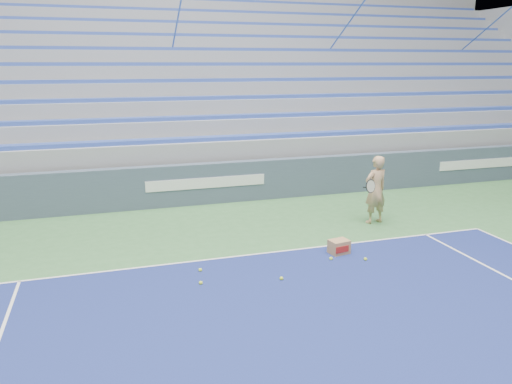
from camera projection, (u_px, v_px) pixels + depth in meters
sponsor_barrier at (206, 183)px, 13.39m from camera, size 30.00×0.32×1.10m
bleachers at (173, 101)px, 18.22m from camera, size 31.00×9.15×7.30m
tennis_player at (376, 190)px, 11.66m from camera, size 0.93×0.86×1.62m
ball_box at (339, 247)px, 9.90m from camera, size 0.42×0.35×0.28m
tennis_ball_0 at (200, 270)px, 9.06m from camera, size 0.07×0.07×0.07m
tennis_ball_1 at (365, 259)px, 9.56m from camera, size 0.07×0.07×0.07m
tennis_ball_2 at (201, 283)px, 8.53m from camera, size 0.07×0.07×0.07m
tennis_ball_3 at (331, 259)px, 9.59m from camera, size 0.07×0.07×0.07m
tennis_ball_4 at (281, 278)px, 8.71m from camera, size 0.07×0.07×0.07m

